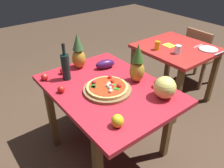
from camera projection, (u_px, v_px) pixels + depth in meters
name	position (u px, v px, depth m)	size (l,w,h in m)	color
ground_plane	(109.00, 149.00, 2.36)	(10.00, 10.00, 0.00)	#4C3828
display_table	(108.00, 96.00, 2.01)	(1.22, 0.90, 0.77)	brown
background_table	(175.00, 56.00, 2.82)	(0.87, 0.83, 0.77)	brown
dining_chair	(200.00, 54.00, 3.26)	(0.42, 0.42, 0.85)	olive
pizza_board	(107.00, 90.00, 1.90)	(0.41, 0.41, 0.03)	olive
pizza	(108.00, 87.00, 1.89)	(0.35, 0.35, 0.06)	#DBAE61
wine_bottle	(66.00, 66.00, 2.02)	(0.08, 0.08, 0.35)	black
pineapple_left	(78.00, 53.00, 2.20)	(0.13, 0.13, 0.36)	#AF8028
pineapple_right	(137.00, 65.00, 1.97)	(0.13, 0.13, 0.36)	#AD872D
melon	(165.00, 87.00, 1.79)	(0.18, 0.18, 0.18)	#DBD66C
bell_pepper	(118.00, 121.00, 1.51)	(0.09, 0.09, 0.10)	yellow
eggplant	(105.00, 64.00, 2.24)	(0.20, 0.09, 0.09)	#3A164D
tomato_by_bottle	(63.00, 71.00, 2.15)	(0.07, 0.07, 0.07)	red
tomato_at_corner	(158.00, 83.00, 1.94)	(0.08, 0.08, 0.08)	red
tomato_near_board	(45.00, 77.00, 2.05)	(0.06, 0.06, 0.06)	red
tomato_beside_pepper	(61.00, 89.00, 1.87)	(0.06, 0.06, 0.06)	red
drinking_glass_juice	(157.00, 46.00, 2.65)	(0.06, 0.06, 0.10)	orange
drinking_glass_water	(178.00, 49.00, 2.56)	(0.07, 0.07, 0.10)	silver
dinner_plate	(208.00, 49.00, 2.67)	(0.22, 0.22, 0.02)	white
fork_utensil	(198.00, 46.00, 2.76)	(0.02, 0.18, 0.01)	silver
knife_utensil	(219.00, 53.00, 2.57)	(0.02, 0.18, 0.01)	silver
napkin_folded	(169.00, 45.00, 2.78)	(0.14, 0.12, 0.01)	yellow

